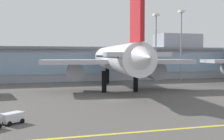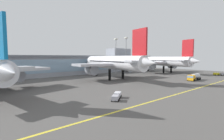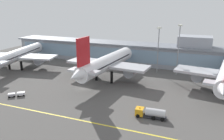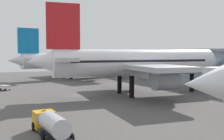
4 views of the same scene
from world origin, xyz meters
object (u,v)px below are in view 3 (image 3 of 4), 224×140
fuel_tanker_truck (150,113)px  baggage_tug_near (17,94)px  airliner_near_left (18,55)px  apron_light_mast_west (179,42)px  airliner_near_right (107,63)px  apron_light_mast_centre (158,43)px

fuel_tanker_truck → baggage_tug_near: (-47.41, -1.97, -0.72)m
airliner_near_left → baggage_tug_near: airliner_near_left is taller
baggage_tug_near → apron_light_mast_west: apron_light_mast_west is taller
airliner_near_left → baggage_tug_near: 38.98m
airliner_near_right → apron_light_mast_centre: size_ratio=2.35×
baggage_tug_near → apron_light_mast_west: (50.37, 46.91, 14.31)m
apron_light_mast_centre → baggage_tug_near: bearing=-131.5°
airliner_near_left → airliner_near_right: airliner_near_right is taller
fuel_tanker_truck → baggage_tug_near: 47.46m
airliner_near_right → baggage_tug_near: bearing=146.6°
airliner_near_left → apron_light_mast_centre: 69.78m
airliner_near_left → fuel_tanker_truck: bearing=-121.3°
airliner_near_right → fuel_tanker_truck: size_ratio=5.54×
airliner_near_left → airliner_near_right: bearing=-101.4°
airliner_near_right → apron_light_mast_west: apron_light_mast_west is taller
airliner_near_left → airliner_near_right: (48.80, -0.17, 0.77)m
baggage_tug_near → airliner_near_right: bearing=12.5°
airliner_near_right → apron_light_mast_west: size_ratio=2.21×
airliner_near_left → fuel_tanker_truck: airliner_near_left is taller
baggage_tug_near → apron_light_mast_west: bearing=4.5°
airliner_near_right → baggage_tug_near: size_ratio=9.53×
airliner_near_right → apron_light_mast_west: (27.23, 18.37, 7.52)m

